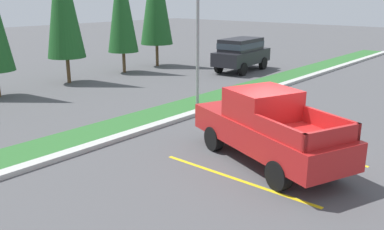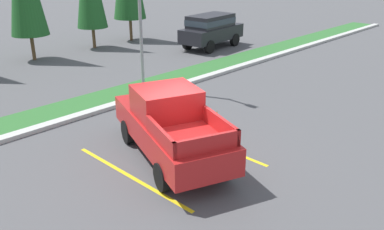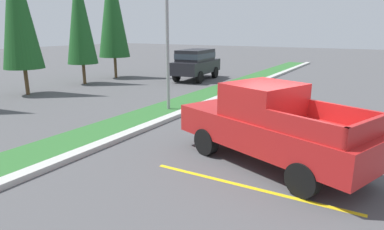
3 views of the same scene
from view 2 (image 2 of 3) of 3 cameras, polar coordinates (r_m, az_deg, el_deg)
The scene contains 8 objects.
ground_plane at distance 12.27m, azimuth -1.45°, elevation -5.97°, with size 120.00×120.00×0.00m, color #4C4C4F.
parking_line_near at distance 11.42m, azimuth -8.64°, elevation -8.50°, with size 0.12×4.80×0.01m, color yellow.
parking_line_far at distance 13.27m, azimuth 1.96°, elevation -3.70°, with size 0.12×4.80×0.01m, color yellow.
curb_strip at distance 15.88m, azimuth -14.26°, elevation 0.30°, with size 56.00×0.40×0.15m, color #B2B2AD.
grass_median at distance 16.79m, azimuth -16.27°, elevation 1.12°, with size 56.00×1.80×0.06m, color #2D662D.
pickup_truck_main at distance 11.88m, azimuth -3.11°, elevation -1.41°, with size 3.66×5.55×2.10m.
suv_distant at distance 26.35m, azimuth 2.72°, elevation 12.03°, with size 4.75×2.28×2.10m.
traffic_cone at distance 14.31m, azimuth 3.50°, elevation -0.51°, with size 0.36×0.36×0.60m.
Camera 2 is at (-7.60, -7.74, 5.73)m, focal length 38.04 mm.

